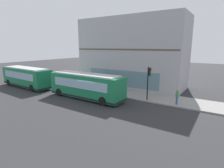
{
  "coord_description": "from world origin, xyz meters",
  "views": [
    {
      "loc": [
        -15.91,
        -13.15,
        6.28
      ],
      "look_at": [
        1.97,
        -1.5,
        1.76
      ],
      "focal_mm": 28.58,
      "sensor_mm": 36.0,
      "label": 1
    }
  ],
  "objects_px": {
    "pedestrian_near_hydrant": "(177,96)",
    "newspaper_vending_box": "(117,87)",
    "city_bus_nearside": "(86,86)",
    "city_bus_far_down_street": "(26,77)",
    "traffic_light_near_corner": "(149,77)",
    "pedestrian_by_light_pole": "(76,77)",
    "fire_hydrant": "(111,87)"
  },
  "relations": [
    {
      "from": "pedestrian_near_hydrant",
      "to": "newspaper_vending_box",
      "type": "bearing_deg",
      "value": 78.19
    },
    {
      "from": "city_bus_nearside",
      "to": "city_bus_far_down_street",
      "type": "bearing_deg",
      "value": 91.6
    },
    {
      "from": "city_bus_far_down_street",
      "to": "traffic_light_near_corner",
      "type": "relative_size",
      "value": 2.63
    },
    {
      "from": "city_bus_nearside",
      "to": "pedestrian_by_light_pole",
      "type": "relative_size",
      "value": 5.51
    },
    {
      "from": "pedestrian_near_hydrant",
      "to": "city_bus_far_down_street",
      "type": "bearing_deg",
      "value": 99.07
    },
    {
      "from": "fire_hydrant",
      "to": "pedestrian_by_light_pole",
      "type": "height_order",
      "value": "pedestrian_by_light_pole"
    },
    {
      "from": "fire_hydrant",
      "to": "traffic_light_near_corner",
      "type": "bearing_deg",
      "value": -108.18
    },
    {
      "from": "pedestrian_by_light_pole",
      "to": "traffic_light_near_corner",
      "type": "bearing_deg",
      "value": -100.21
    },
    {
      "from": "pedestrian_by_light_pole",
      "to": "pedestrian_near_hydrant",
      "type": "relative_size",
      "value": 1.12
    },
    {
      "from": "fire_hydrant",
      "to": "pedestrian_near_hydrant",
      "type": "bearing_deg",
      "value": -101.29
    },
    {
      "from": "newspaper_vending_box",
      "to": "city_bus_far_down_street",
      "type": "bearing_deg",
      "value": 111.56
    },
    {
      "from": "pedestrian_by_light_pole",
      "to": "city_bus_nearside",
      "type": "bearing_deg",
      "value": -127.82
    },
    {
      "from": "city_bus_far_down_street",
      "to": "newspaper_vending_box",
      "type": "xyz_separation_m",
      "value": [
        5.32,
        -13.45,
        -0.95
      ]
    },
    {
      "from": "pedestrian_near_hydrant",
      "to": "newspaper_vending_box",
      "type": "height_order",
      "value": "pedestrian_near_hydrant"
    },
    {
      "from": "traffic_light_near_corner",
      "to": "pedestrian_by_light_pole",
      "type": "distance_m",
      "value": 14.26
    },
    {
      "from": "city_bus_nearside",
      "to": "traffic_light_near_corner",
      "type": "relative_size",
      "value": 2.6
    },
    {
      "from": "traffic_light_near_corner",
      "to": "fire_hydrant",
      "type": "xyz_separation_m",
      "value": [
        2.15,
        6.56,
        -2.34
      ]
    },
    {
      "from": "city_bus_nearside",
      "to": "pedestrian_near_hydrant",
      "type": "height_order",
      "value": "city_bus_nearside"
    },
    {
      "from": "traffic_light_near_corner",
      "to": "fire_hydrant",
      "type": "distance_m",
      "value": 7.29
    },
    {
      "from": "fire_hydrant",
      "to": "pedestrian_by_light_pole",
      "type": "distance_m",
      "value": 7.43
    },
    {
      "from": "pedestrian_by_light_pole",
      "to": "newspaper_vending_box",
      "type": "bearing_deg",
      "value": -93.38
    },
    {
      "from": "city_bus_far_down_street",
      "to": "newspaper_vending_box",
      "type": "bearing_deg",
      "value": -68.44
    },
    {
      "from": "city_bus_far_down_street",
      "to": "pedestrian_by_light_pole",
      "type": "xyz_separation_m",
      "value": [
        5.82,
        -4.92,
        -0.34
      ]
    },
    {
      "from": "traffic_light_near_corner",
      "to": "pedestrian_near_hydrant",
      "type": "bearing_deg",
      "value": -86.23
    },
    {
      "from": "city_bus_far_down_street",
      "to": "newspaper_vending_box",
      "type": "relative_size",
      "value": 11.29
    },
    {
      "from": "traffic_light_near_corner",
      "to": "newspaper_vending_box",
      "type": "bearing_deg",
      "value": 69.65
    },
    {
      "from": "city_bus_far_down_street",
      "to": "traffic_light_near_corner",
      "type": "bearing_deg",
      "value": -80.04
    },
    {
      "from": "city_bus_nearside",
      "to": "newspaper_vending_box",
      "type": "height_order",
      "value": "city_bus_nearside"
    },
    {
      "from": "traffic_light_near_corner",
      "to": "fire_hydrant",
      "type": "relative_size",
      "value": 5.23
    },
    {
      "from": "city_bus_far_down_street",
      "to": "traffic_light_near_corner",
      "type": "height_order",
      "value": "traffic_light_near_corner"
    },
    {
      "from": "traffic_light_near_corner",
      "to": "fire_hydrant",
      "type": "height_order",
      "value": "traffic_light_near_corner"
    },
    {
      "from": "pedestrian_by_light_pole",
      "to": "pedestrian_near_hydrant",
      "type": "distance_m",
      "value": 17.28
    }
  ]
}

